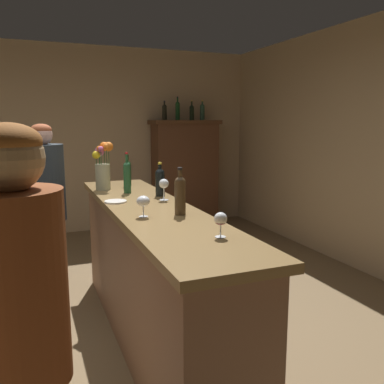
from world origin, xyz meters
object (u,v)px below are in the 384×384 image
at_px(patron_tall, 1,245).
at_px(flower_arrangement, 103,166).
at_px(wine_bottle_riesling, 180,193).
at_px(wine_glass_mid, 143,202).
at_px(wine_bottle_malbec, 160,181).
at_px(patron_in_grey, 23,347).
at_px(patron_near_entrance, 46,211).
at_px(display_cabinet, 185,172).
at_px(display_bottle_left, 165,111).
at_px(wine_glass_front, 164,184).
at_px(display_bottle_center, 192,112).
at_px(wine_glass_rear, 221,220).
at_px(display_bottle_midleft, 178,110).
at_px(bar_counter, 152,275).
at_px(display_bottle_midright, 202,111).
at_px(wine_bottle_chardonnay, 128,172).
at_px(cheese_plate, 116,202).
at_px(wine_bottle_pinot, 127,176).

bearing_deg(patron_tall, flower_arrangement, 43.39).
height_order(wine_bottle_riesling, wine_glass_mid, wine_bottle_riesling).
xyz_separation_m(wine_bottle_malbec, patron_in_grey, (-1.03, -1.81, -0.24)).
bearing_deg(wine_glass_mid, wine_bottle_malbec, 64.31).
distance_m(wine_bottle_malbec, patron_near_entrance, 1.01).
distance_m(display_cabinet, display_bottle_left, 0.97).
bearing_deg(wine_glass_front, display_bottle_center, 64.48).
xyz_separation_m(wine_glass_rear, patron_tall, (-1.10, 0.91, -0.26)).
relative_size(display_bottle_left, display_bottle_midleft, 0.81).
distance_m(bar_counter, patron_near_entrance, 1.13).
relative_size(bar_counter, display_bottle_midright, 9.14).
bearing_deg(display_bottle_midright, display_bottle_left, 180.00).
bearing_deg(wine_glass_rear, flower_arrangement, 99.60).
height_order(display_bottle_midleft, patron_near_entrance, display_bottle_midleft).
bearing_deg(display_bottle_left, patron_in_grey, -113.34).
distance_m(wine_bottle_chardonnay, display_bottle_midright, 2.81).
bearing_deg(wine_glass_rear, wine_glass_front, 87.72).
bearing_deg(cheese_plate, wine_bottle_pinot, 64.39).
xyz_separation_m(display_cabinet, display_bottle_left, (-0.32, -0.00, 0.91)).
height_order(wine_bottle_pinot, wine_glass_rear, wine_bottle_pinot).
distance_m(wine_glass_mid, display_bottle_center, 3.90).
relative_size(wine_bottle_pinot, display_bottle_midleft, 0.99).
height_order(wine_glass_rear, display_bottle_midleft, display_bottle_midleft).
distance_m(wine_glass_mid, display_bottle_left, 3.73).
relative_size(bar_counter, wine_bottle_pinot, 8.00).
distance_m(wine_glass_front, patron_near_entrance, 1.08).
bearing_deg(patron_tall, wine_glass_mid, -23.27).
bearing_deg(patron_in_grey, wine_glass_front, 18.60).
relative_size(wine_bottle_riesling, display_bottle_center, 1.03).
bearing_deg(display_cabinet, wine_glass_rear, -108.40).
height_order(wine_glass_mid, display_bottle_center, display_bottle_center).
bearing_deg(display_bottle_left, wine_glass_front, -108.29).
bearing_deg(wine_glass_front, wine_glass_mid, -121.28).
distance_m(flower_arrangement, display_bottle_midright, 3.04).
relative_size(display_bottle_midleft, patron_in_grey, 0.21).
relative_size(display_cabinet, wine_glass_mid, 12.06).
distance_m(wine_bottle_pinot, flower_arrangement, 0.31).
bearing_deg(patron_in_grey, patron_tall, 55.72).
distance_m(wine_bottle_riesling, wine_glass_mid, 0.24).
bearing_deg(display_bottle_midleft, patron_in_grey, -115.48).
xyz_separation_m(wine_glass_front, patron_in_grey, (-1.00, -1.63, -0.23)).
bearing_deg(wine_bottle_chardonnay, display_cabinet, 57.15).
distance_m(flower_arrangement, display_bottle_midleft, 2.81).
height_order(bar_counter, wine_glass_front, wine_glass_front).
xyz_separation_m(wine_bottle_chardonnay, display_bottle_midright, (1.68, 2.16, 0.62)).
bearing_deg(wine_glass_rear, patron_near_entrance, 114.68).
bearing_deg(wine_glass_rear, wine_bottle_chardonnay, 91.48).
height_order(wine_bottle_pinot, flower_arrangement, flower_arrangement).
xyz_separation_m(wine_bottle_malbec, cheese_plate, (-0.39, -0.13, -0.12)).
bearing_deg(wine_bottle_riesling, display_bottle_midleft, 70.33).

